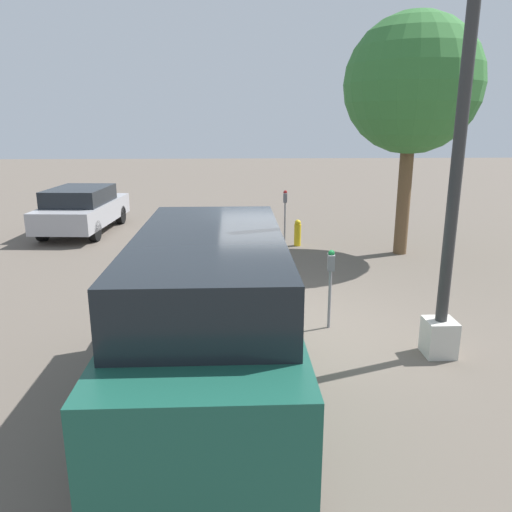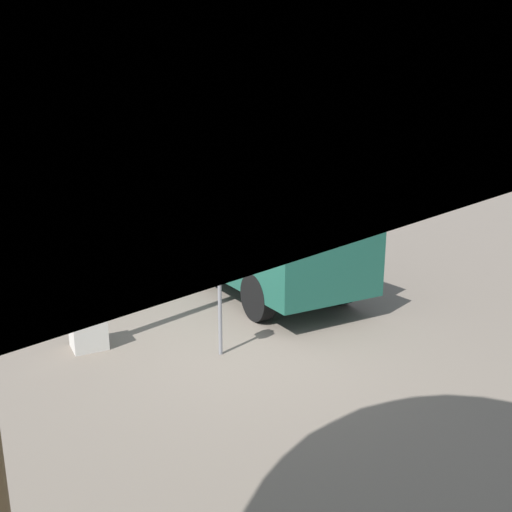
% 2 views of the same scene
% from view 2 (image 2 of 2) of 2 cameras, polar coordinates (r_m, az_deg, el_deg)
% --- Properties ---
extents(ground_plane, '(80.00, 80.00, 0.00)m').
position_cam_2_polar(ground_plane, '(7.04, -0.58, -9.78)').
color(ground_plane, '#60564C').
extents(parking_meter_near, '(0.21, 0.13, 1.36)m').
position_cam_2_polar(parking_meter_near, '(6.34, -4.20, -2.82)').
color(parking_meter_near, gray).
rests_on(parking_meter_near, ground).
extents(lamp_post, '(0.44, 0.44, 6.22)m').
position_cam_2_polar(lamp_post, '(6.71, -19.84, 7.32)').
color(lamp_post, beige).
rests_on(lamp_post, ground).
extents(parked_van, '(4.79, 1.84, 2.14)m').
position_cam_2_polar(parked_van, '(9.14, 0.08, 3.24)').
color(parked_van, '#195142').
rests_on(parked_van, ground).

